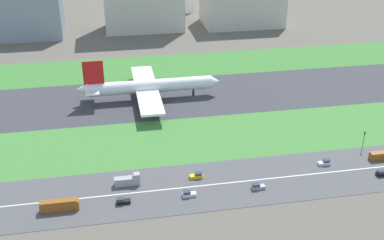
% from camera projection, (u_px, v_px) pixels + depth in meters
% --- Properties ---
extents(ground_plane, '(800.00, 800.00, 0.00)m').
position_uv_depth(ground_plane, '(195.00, 95.00, 226.94)').
color(ground_plane, '#5B564C').
extents(runway, '(280.00, 46.00, 0.10)m').
position_uv_depth(runway, '(195.00, 95.00, 226.91)').
color(runway, '#38383D').
rests_on(runway, ground_plane).
extents(grass_median_north, '(280.00, 36.00, 0.10)m').
position_uv_depth(grass_median_north, '(181.00, 65.00, 262.94)').
color(grass_median_north, '#3D7A33').
rests_on(grass_median_north, ground_plane).
extents(grass_median_south, '(280.00, 36.00, 0.10)m').
position_uv_depth(grass_median_south, '(215.00, 137.00, 190.89)').
color(grass_median_south, '#427F38').
rests_on(grass_median_south, ground_plane).
extents(highway, '(280.00, 28.00, 0.10)m').
position_uv_depth(highway, '(236.00, 182.00, 162.78)').
color(highway, '#4C4C4F').
rests_on(highway, ground_plane).
extents(highway_centerline, '(266.00, 0.50, 0.01)m').
position_uv_depth(highway_centerline, '(236.00, 182.00, 162.75)').
color(highway_centerline, silver).
rests_on(highway_centerline, highway).
extents(airliner, '(65.00, 56.00, 19.70)m').
position_uv_depth(airliner, '(147.00, 86.00, 220.57)').
color(airliner, white).
rests_on(airliner, runway).
extents(car_4, '(4.40, 1.80, 2.00)m').
position_uv_depth(car_4, '(123.00, 201.00, 151.89)').
color(car_4, black).
rests_on(car_4, highway).
extents(truck_0, '(8.40, 2.50, 4.00)m').
position_uv_depth(truck_0, '(128.00, 181.00, 160.71)').
color(truck_0, '#99999E').
rests_on(truck_0, highway).
extents(truck_1, '(8.40, 2.50, 4.00)m').
position_uv_depth(truck_1, '(382.00, 155.00, 175.42)').
color(truck_1, brown).
rests_on(truck_1, highway).
extents(bus_1, '(11.60, 2.50, 3.50)m').
position_uv_depth(bus_1, '(59.00, 205.00, 148.40)').
color(bus_1, brown).
rests_on(bus_1, highway).
extents(car_2, '(4.40, 1.80, 2.00)m').
position_uv_depth(car_2, '(258.00, 187.00, 158.96)').
color(car_2, '#99999E').
rests_on(car_2, highway).
extents(car_3, '(4.40, 1.80, 2.00)m').
position_uv_depth(car_3, '(382.00, 173.00, 166.09)').
color(car_3, black).
rests_on(car_3, highway).
extents(car_0, '(4.40, 1.80, 2.00)m').
position_uv_depth(car_0, '(197.00, 176.00, 164.79)').
color(car_0, yellow).
rests_on(car_0, highway).
extents(car_5, '(4.40, 1.80, 2.00)m').
position_uv_depth(car_5, '(189.00, 194.00, 155.26)').
color(car_5, silver).
rests_on(car_5, highway).
extents(car_1, '(4.40, 1.80, 2.00)m').
position_uv_depth(car_1, '(325.00, 163.00, 172.24)').
color(car_1, silver).
rests_on(car_1, highway).
extents(traffic_light, '(0.36, 0.50, 7.20)m').
position_uv_depth(traffic_light, '(364.00, 139.00, 180.75)').
color(traffic_light, '#4C4C51').
rests_on(traffic_light, highway).
extents(terminal_building, '(50.57, 35.16, 28.44)m').
position_uv_depth(terminal_building, '(21.00, 13.00, 306.16)').
color(terminal_building, gray).
rests_on(terminal_building, ground_plane).
extents(office_tower, '(52.37, 34.03, 28.60)m').
position_uv_depth(office_tower, '(242.00, 3.00, 329.38)').
color(office_tower, beige).
rests_on(office_tower, ground_plane).
extents(fuel_tank_west, '(23.31, 23.31, 17.98)m').
position_uv_depth(fuel_tank_west, '(132.00, 0.00, 359.75)').
color(fuel_tank_west, silver).
rests_on(fuel_tank_west, ground_plane).
extents(fuel_tank_centre, '(23.91, 23.91, 13.68)m').
position_uv_depth(fuel_tank_centre, '(179.00, 1.00, 366.51)').
color(fuel_tank_centre, silver).
rests_on(fuel_tank_centre, ground_plane).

